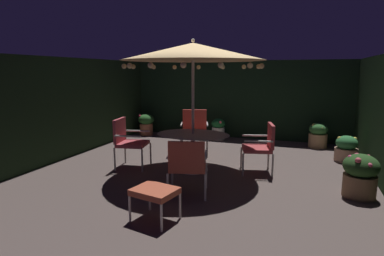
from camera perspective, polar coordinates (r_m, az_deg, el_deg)
ground_plane at (r=6.44m, az=1.73°, el=-7.57°), size 6.90×7.26×0.02m
hedge_backdrop_rear at (r=9.54m, az=8.23°, el=5.11°), size 6.90×0.30×2.26m
hedge_backdrop_left at (r=7.85m, az=-21.84°, el=3.42°), size 0.30×7.26×2.26m
patio_dining_table at (r=6.25m, az=0.17°, el=-2.48°), size 1.46×1.12×0.75m
patio_umbrella at (r=6.11m, az=0.18°, el=13.51°), size 2.72×2.72×2.55m
patio_chair_north at (r=6.60m, az=-11.45°, el=-1.95°), size 0.69×0.69×1.01m
patio_chair_northeast at (r=4.97m, az=-0.85°, el=-6.33°), size 0.73×0.71×0.92m
patio_chair_east at (r=6.28m, az=12.46°, el=-2.86°), size 0.70×0.70×0.96m
patio_chair_southeast at (r=7.57m, az=0.45°, el=-0.16°), size 0.78×0.75×1.04m
ottoman_footrest at (r=4.27m, az=-6.69°, el=-11.45°), size 0.63×0.55×0.44m
potted_plant_back_right at (r=9.18m, az=4.74°, el=-0.10°), size 0.39×0.39×0.61m
potted_plant_back_center at (r=9.60m, az=0.16°, el=0.44°), size 0.43×0.43×0.63m
potted_plant_right_near at (r=9.93m, az=-8.20°, el=0.83°), size 0.48×0.48×0.65m
potted_plant_right_far at (r=8.85m, az=21.69°, el=-1.14°), size 0.46×0.46×0.64m
potted_plant_back_left at (r=5.65m, az=27.98°, el=-7.41°), size 0.53×0.53×0.69m
potted_plant_front_corner at (r=7.73m, az=25.97°, el=-3.36°), size 0.48×0.48×0.57m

